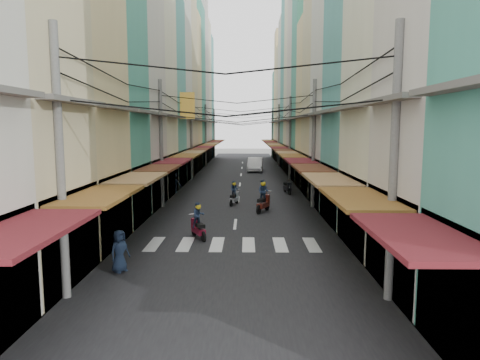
# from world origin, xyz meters

# --- Properties ---
(ground) EXTENTS (160.00, 160.00, 0.00)m
(ground) POSITION_xyz_m (0.00, 0.00, 0.00)
(ground) COLOR slate
(ground) RESTS_ON ground
(road) EXTENTS (10.00, 80.00, 0.02)m
(road) POSITION_xyz_m (0.00, 20.00, 0.01)
(road) COLOR black
(road) RESTS_ON ground
(sidewalk_left) EXTENTS (3.00, 80.00, 0.06)m
(sidewalk_left) POSITION_xyz_m (-6.50, 20.00, 0.03)
(sidewalk_left) COLOR gray
(sidewalk_left) RESTS_ON ground
(sidewalk_right) EXTENTS (3.00, 80.00, 0.06)m
(sidewalk_right) POSITION_xyz_m (6.50, 20.00, 0.03)
(sidewalk_right) COLOR gray
(sidewalk_right) RESTS_ON ground
(crosswalk) EXTENTS (7.55, 2.40, 0.01)m
(crosswalk) POSITION_xyz_m (-0.00, -6.00, 0.03)
(crosswalk) COLOR silver
(crosswalk) RESTS_ON ground
(building_row_left) EXTENTS (7.80, 67.67, 23.70)m
(building_row_left) POSITION_xyz_m (-7.92, 16.56, 9.78)
(building_row_left) COLOR beige
(building_row_left) RESTS_ON ground
(building_row_right) EXTENTS (7.80, 68.98, 22.59)m
(building_row_right) POSITION_xyz_m (7.92, 16.45, 9.41)
(building_row_right) COLOR teal
(building_row_right) RESTS_ON ground
(utility_poles) EXTENTS (10.20, 66.13, 8.20)m
(utility_poles) POSITION_xyz_m (0.00, 15.01, 6.59)
(utility_poles) COLOR slate
(utility_poles) RESTS_ON ground
(white_car) EXTENTS (5.83, 2.55, 2.02)m
(white_car) POSITION_xyz_m (1.62, 25.87, 0.00)
(white_car) COLOR silver
(white_car) RESTS_ON ground
(bicycle) EXTENTS (1.69, 0.90, 1.10)m
(bicycle) POSITION_xyz_m (6.77, 2.04, 0.00)
(bicycle) COLOR black
(bicycle) RESTS_ON ground
(moving_scooters) EXTENTS (5.86, 15.62, 1.97)m
(moving_scooters) POSITION_xyz_m (0.72, 1.39, 0.54)
(moving_scooters) COLOR black
(moving_scooters) RESTS_ON ground
(parked_scooters) EXTENTS (12.85, 13.84, 0.99)m
(parked_scooters) POSITION_xyz_m (3.41, -3.58, 0.47)
(parked_scooters) COLOR black
(parked_scooters) RESTS_ON ground
(pedestrians) EXTENTS (12.79, 25.73, 2.16)m
(pedestrians) POSITION_xyz_m (-4.30, 3.72, 1.01)
(pedestrians) COLOR #261D27
(pedestrians) RESTS_ON ground
(market_umbrella) EXTENTS (2.55, 2.55, 2.69)m
(market_umbrella) POSITION_xyz_m (5.97, -8.09, 2.37)
(market_umbrella) COLOR #B2B2B7
(market_umbrella) RESTS_ON ground
(traffic_sign) EXTENTS (0.10, 0.57, 2.59)m
(traffic_sign) POSITION_xyz_m (5.27, -6.28, 1.86)
(traffic_sign) COLOR slate
(traffic_sign) RESTS_ON ground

